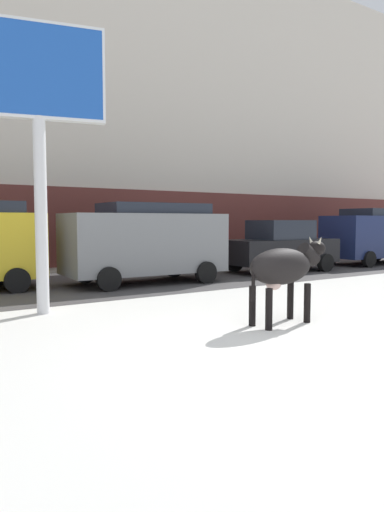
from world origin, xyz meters
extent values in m
plane|color=silver|center=(0.00, 0.00, 0.00)|extent=(120.00, 120.00, 0.00)
cube|color=#423F3F|center=(0.00, 7.91, 0.00)|extent=(60.00, 5.60, 0.01)
cube|color=beige|center=(0.00, 14.49, 6.50)|extent=(44.00, 6.00, 13.00)
cube|color=#5B2823|center=(0.00, 11.44, 1.60)|extent=(43.12, 0.10, 2.80)
ellipsoid|color=black|center=(1.08, 1.24, 1.02)|extent=(1.44, 0.69, 0.64)
cylinder|color=black|center=(1.55, 1.47, 0.35)|extent=(0.12, 0.12, 0.70)
cylinder|color=black|center=(1.58, 1.08, 0.35)|extent=(0.12, 0.12, 0.70)
cylinder|color=black|center=(0.58, 1.41, 0.35)|extent=(0.12, 0.12, 0.70)
cylinder|color=black|center=(0.60, 1.02, 0.35)|extent=(0.12, 0.12, 0.70)
cylinder|color=black|center=(1.83, 1.29, 1.20)|extent=(0.49, 0.29, 0.44)
ellipsoid|color=black|center=(2.05, 1.31, 1.30)|extent=(0.46, 0.27, 0.28)
cone|color=beige|center=(2.00, 1.41, 1.46)|extent=(0.07, 0.12, 0.15)
cone|color=beige|center=(2.01, 1.20, 1.46)|extent=(0.07, 0.12, 0.15)
cylinder|color=black|center=(0.41, 1.20, 0.77)|extent=(0.06, 0.06, 0.60)
ellipsoid|color=beige|center=(0.90, 1.23, 0.72)|extent=(0.30, 0.26, 0.20)
cylinder|color=silver|center=(-2.13, 4.50, 1.90)|extent=(0.24, 0.24, 3.80)
cube|color=silver|center=(-2.13, 4.50, 4.65)|extent=(2.50, 0.78, 1.82)
cube|color=#1E51B2|center=(-2.13, 4.47, 4.65)|extent=(2.37, 0.72, 1.70)
cylinder|color=black|center=(-1.88, 9.38, 0.32)|extent=(0.65, 0.24, 0.64)
cylinder|color=black|center=(-1.94, 7.48, 0.32)|extent=(0.65, 0.24, 0.64)
cube|color=slate|center=(1.62, 7.38, 1.17)|extent=(4.66, 2.05, 1.70)
cube|color=#1E232D|center=(1.92, 7.37, 2.17)|extent=(3.05, 1.77, 0.30)
cylinder|color=black|center=(3.15, 8.28, 0.32)|extent=(0.65, 0.24, 0.64)
cylinder|color=black|center=(3.09, 6.38, 0.32)|extent=(0.65, 0.24, 0.64)
cylinder|color=black|center=(0.16, 8.38, 0.32)|extent=(0.65, 0.24, 0.64)
cylinder|color=black|center=(0.10, 6.48, 0.32)|extent=(0.65, 0.24, 0.64)
cube|color=black|center=(7.15, 7.54, 0.74)|extent=(4.26, 1.90, 0.84)
cube|color=#1E232D|center=(7.15, 7.54, 1.50)|extent=(2.05, 1.61, 0.68)
cylinder|color=black|center=(8.54, 8.37, 0.32)|extent=(0.65, 0.24, 0.64)
cylinder|color=black|center=(8.48, 6.61, 0.32)|extent=(0.65, 0.24, 0.64)
cylinder|color=black|center=(5.81, 8.46, 0.32)|extent=(0.65, 0.24, 0.64)
cylinder|color=black|center=(5.75, 6.70, 0.32)|extent=(0.65, 0.24, 0.64)
cube|color=#19234C|center=(12.59, 7.59, 1.17)|extent=(4.66, 2.05, 1.70)
cube|color=#1E232D|center=(12.89, 7.58, 2.17)|extent=(3.05, 1.77, 0.30)
cylinder|color=black|center=(14.11, 8.49, 0.32)|extent=(0.65, 0.24, 0.64)
cylinder|color=black|center=(11.12, 8.59, 0.32)|extent=(0.65, 0.24, 0.64)
cylinder|color=black|center=(11.06, 6.69, 0.32)|extent=(0.65, 0.24, 0.64)
cylinder|color=#282833|center=(3.76, 10.51, 0.44)|extent=(0.24, 0.24, 0.88)
cube|color=#232328|center=(3.76, 10.51, 1.20)|extent=(0.36, 0.22, 0.64)
sphere|color=#9E7051|center=(3.76, 10.51, 1.63)|extent=(0.20, 0.20, 0.20)
cylinder|color=#282833|center=(6.88, 10.51, 0.44)|extent=(0.24, 0.24, 0.88)
cube|color=maroon|center=(6.88, 10.51, 1.20)|extent=(0.36, 0.22, 0.64)
sphere|color=beige|center=(6.88, 10.51, 1.63)|extent=(0.20, 0.20, 0.20)
camera|label=1|loc=(-4.67, -4.69, 1.81)|focal=32.84mm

